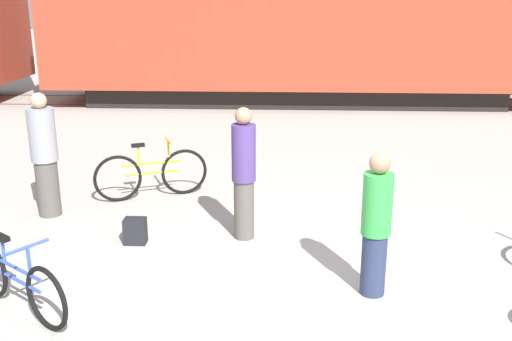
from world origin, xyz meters
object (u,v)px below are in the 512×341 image
person_in_grey (45,156)px  backpack (135,231)px  bicycle_blue (16,280)px  person_in_green (376,225)px  person_in_purple (244,173)px  bicycle_yellow (152,174)px

person_in_grey → backpack: 1.91m
bicycle_blue → person_in_green: bearing=8.6°
person_in_purple → person_in_grey: size_ratio=0.98×
bicycle_yellow → bicycle_blue: 3.55m
bicycle_blue → person_in_green: (3.67, 0.56, 0.45)m
bicycle_yellow → person_in_green: 4.25m
person_in_purple → person_in_grey: bearing=-84.7°
person_in_purple → person_in_green: (1.49, -1.44, -0.09)m
bicycle_yellow → person_in_purple: bearing=-44.0°
bicycle_yellow → person_in_green: size_ratio=1.05×
bicycle_blue → person_in_purple: size_ratio=0.81×
bicycle_yellow → person_in_grey: bearing=-148.9°
bicycle_blue → backpack: size_ratio=4.18×
bicycle_blue → person_in_grey: bearing=104.7°
bicycle_blue → person_in_purple: (2.18, 2.00, 0.54)m
bicycle_yellow → person_in_green: bearing=-44.0°
bicycle_blue → person_in_green: person_in_green is taller
person_in_purple → bicycle_yellow: bearing=-115.3°
bicycle_blue → person_in_grey: (-0.70, 2.69, 0.55)m
backpack → person_in_green: bearing=-22.3°
person_in_purple → backpack: person_in_purple is taller
person_in_purple → backpack: 1.59m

